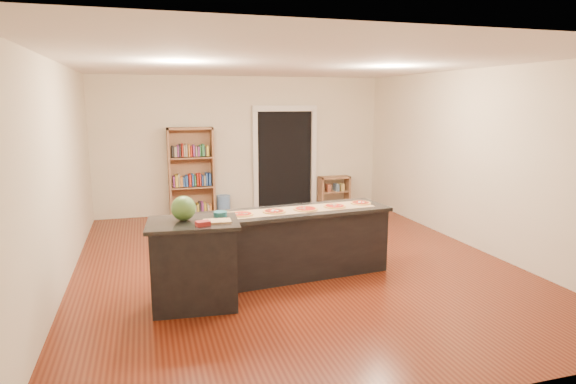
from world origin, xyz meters
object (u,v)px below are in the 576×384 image
object	(u,v)px
waste_bin	(224,205)
watermelon	(183,208)
side_counter	(194,264)
bookshelf	(191,172)
kitchen_island	(289,243)
low_shelf	(334,192)

from	to	relation	value
waste_bin	watermelon	world-z (taller)	watermelon
side_counter	bookshelf	xyz separation A→B (m)	(0.40, 4.42, 0.40)
kitchen_island	side_counter	xyz separation A→B (m)	(-1.30, -0.61, 0.05)
side_counter	kitchen_island	bearing A→B (deg)	30.17
low_shelf	bookshelf	bearing A→B (deg)	-179.73
kitchen_island	watermelon	size ratio (longest dim) A/B	9.79
waste_bin	side_counter	bearing A→B (deg)	-103.23
watermelon	waste_bin	bearing A→B (deg)	75.43
bookshelf	watermelon	world-z (taller)	bookshelf
side_counter	watermelon	bearing A→B (deg)	144.49
side_counter	low_shelf	distance (m)	5.64
kitchen_island	bookshelf	size ratio (longest dim) A/B	1.51
bookshelf	waste_bin	distance (m)	0.94
side_counter	waste_bin	bearing A→B (deg)	81.83
bookshelf	waste_bin	xyz separation A→B (m)	(0.62, -0.05, -0.70)
side_counter	watermelon	world-z (taller)	watermelon
kitchen_island	waste_bin	distance (m)	3.77
bookshelf	low_shelf	size ratio (longest dim) A/B	2.65
kitchen_island	waste_bin	xyz separation A→B (m)	(-0.28, 3.76, -0.25)
side_counter	bookshelf	size ratio (longest dim) A/B	0.56
low_shelf	waste_bin	bearing A→B (deg)	-178.49
low_shelf	watermelon	world-z (taller)	watermelon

